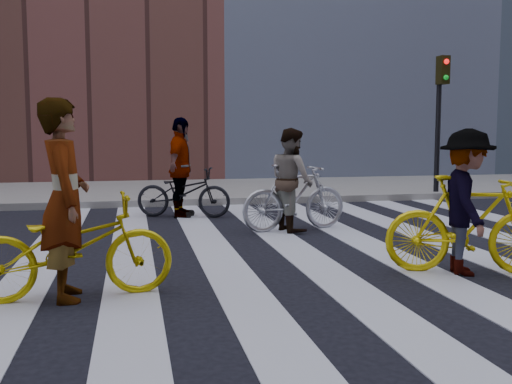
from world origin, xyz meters
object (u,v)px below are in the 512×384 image
object	(u,v)px
bike_yellow_left	(72,247)
bike_yellow_right	(469,225)
rider_mid	(292,180)
rider_right	(466,202)
traffic_signal	(440,102)
bike_silver_mid	(295,197)
rider_rear	(180,168)
rider_left	(65,200)
bike_dark_rear	(183,192)

from	to	relation	value
bike_yellow_left	bike_yellow_right	xyz separation A→B (m)	(4.31, 0.15, 0.05)
rider_mid	rider_right	bearing A→B (deg)	-170.60
traffic_signal	bike_yellow_left	size ratio (longest dim) A/B	1.72
bike_yellow_left	bike_silver_mid	distance (m)	4.58
bike_yellow_left	rider_right	distance (m)	4.28
bike_yellow_right	rider_rear	distance (m)	5.82
rider_right	rider_rear	bearing A→B (deg)	46.88
bike_silver_mid	rider_rear	world-z (taller)	rider_rear
bike_yellow_right	rider_mid	world-z (taller)	rider_mid
bike_silver_mid	bike_yellow_right	bearing A→B (deg)	-170.60
rider_left	rider_right	bearing A→B (deg)	-94.58
bike_yellow_right	bike_yellow_left	bearing A→B (deg)	109.85
bike_dark_rear	rider_left	world-z (taller)	rider_left
bike_silver_mid	bike_dark_rear	distance (m)	2.48
bike_dark_rear	bike_yellow_left	bearing A→B (deg)	-177.58
rider_rear	bike_yellow_right	bearing A→B (deg)	-132.00
rider_mid	bike_silver_mid	bearing A→B (deg)	-100.78
bike_yellow_right	bike_dark_rear	world-z (taller)	bike_yellow_right
bike_yellow_right	rider_right	bearing A→B (deg)	107.90
rider_left	rider_mid	bearing A→B (deg)	-49.77
bike_yellow_left	rider_mid	distance (m)	4.56
bike_yellow_left	rider_mid	bearing A→B (deg)	-49.31
rider_left	traffic_signal	bearing A→B (deg)	-54.10
traffic_signal	rider_mid	size ratio (longest dim) A/B	2.00
rider_right	rider_mid	bearing A→B (deg)	38.08
rider_left	rider_right	size ratio (longest dim) A/B	1.17
rider_mid	rider_right	world-z (taller)	rider_mid
bike_yellow_left	rider_mid	size ratio (longest dim) A/B	1.16
bike_yellow_left	bike_silver_mid	world-z (taller)	bike_silver_mid
bike_silver_mid	rider_left	xyz separation A→B (m)	(-3.19, -3.34, 0.42)
traffic_signal	bike_yellow_right	world-z (taller)	traffic_signal
traffic_signal	rider_rear	distance (m)	6.65
bike_yellow_right	rider_rear	world-z (taller)	rider_rear
bike_dark_rear	rider_left	xyz separation A→B (m)	(-1.56, -5.21, 0.50)
bike_yellow_left	bike_silver_mid	xyz separation A→B (m)	(3.14, 3.34, 0.04)
bike_yellow_right	rider_left	size ratio (longest dim) A/B	0.97
bike_yellow_left	bike_silver_mid	bearing A→B (deg)	-49.77
bike_yellow_left	bike_yellow_right	size ratio (longest dim) A/B	1.03
bike_yellow_right	rider_mid	xyz separation A→B (m)	(-1.22, 3.19, 0.27)
rider_mid	rider_right	xyz separation A→B (m)	(1.17, -3.19, -0.01)
bike_dark_rear	rider_left	distance (m)	5.46
traffic_signal	bike_yellow_left	xyz separation A→B (m)	(-7.70, -7.08, -1.77)
bike_silver_mid	rider_left	world-z (taller)	rider_left
traffic_signal	rider_right	bearing A→B (deg)	-116.34
bike_silver_mid	rider_rear	distance (m)	2.54
bike_yellow_left	bike_yellow_right	distance (m)	4.32
rider_left	bike_yellow_left	bearing A→B (deg)	-96.52
traffic_signal	bike_yellow_left	world-z (taller)	traffic_signal
bike_yellow_left	rider_rear	distance (m)	5.43
rider_right	rider_rear	size ratio (longest dim) A/B	0.89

